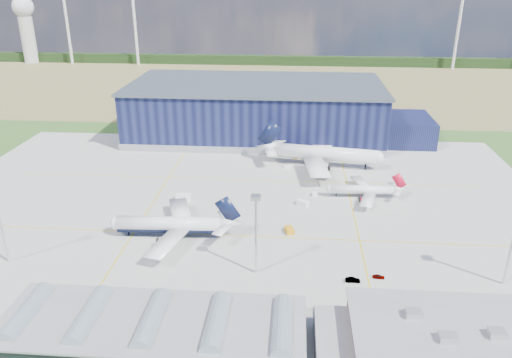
% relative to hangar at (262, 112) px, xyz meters
% --- Properties ---
extents(ground, '(600.00, 600.00, 0.00)m').
position_rel_hangar_xyz_m(ground, '(-2.81, -94.80, -11.62)').
color(ground, '#335620').
rests_on(ground, ground).
extents(apron, '(220.00, 160.00, 0.08)m').
position_rel_hangar_xyz_m(apron, '(-2.81, -84.80, -11.59)').
color(apron, '#989894').
rests_on(apron, ground).
extents(farmland, '(600.00, 220.00, 0.01)m').
position_rel_hangar_xyz_m(farmland, '(-2.81, 125.20, -11.62)').
color(farmland, olive).
rests_on(farmland, ground).
extents(treeline, '(600.00, 8.00, 8.00)m').
position_rel_hangar_xyz_m(treeline, '(-2.81, 205.20, -7.62)').
color(treeline, black).
rests_on(treeline, ground).
extents(horizon_dressing, '(440.20, 18.00, 70.00)m').
position_rel_hangar_xyz_m(horizon_dressing, '(-194.11, 199.58, 22.58)').
color(horizon_dressing, silver).
rests_on(horizon_dressing, ground).
extents(hangar, '(145.00, 62.00, 26.10)m').
position_rel_hangar_xyz_m(hangar, '(0.00, 0.00, 0.00)').
color(hangar, '#0F1233').
rests_on(hangar, ground).
extents(ops_building, '(46.00, 23.00, 10.90)m').
position_rel_hangar_xyz_m(ops_building, '(52.20, -154.81, -6.82)').
color(ops_building, brown).
rests_on(ops_building, ground).
extents(glass_concourse, '(78.00, 23.00, 8.60)m').
position_rel_hangar_xyz_m(glass_concourse, '(-9.26, -154.80, -7.93)').
color(glass_concourse, black).
rests_on(glass_concourse, ground).
extents(light_mast_center, '(2.60, 2.60, 23.00)m').
position_rel_hangar_xyz_m(light_mast_center, '(7.19, -124.80, 3.82)').
color(light_mast_center, silver).
rests_on(light_mast_center, ground).
extents(airliner_navy, '(42.87, 42.01, 13.44)m').
position_rel_hangar_xyz_m(airliner_navy, '(-20.87, -106.80, -4.89)').
color(airliner_navy, white).
rests_on(airliner_navy, ground).
extents(airliner_red, '(29.97, 29.35, 9.52)m').
position_rel_hangar_xyz_m(airliner_red, '(41.39, -72.80, -6.85)').
color(airliner_red, white).
rests_on(airliner_red, ground).
extents(airliner_widebody, '(61.65, 60.67, 17.64)m').
position_rel_hangar_xyz_m(airliner_widebody, '(29.33, -42.19, -2.80)').
color(airliner_widebody, white).
rests_on(airliner_widebody, ground).
extents(gse_tug_a, '(3.42, 4.45, 1.64)m').
position_rel_hangar_xyz_m(gse_tug_a, '(15.80, -101.48, -10.80)').
color(gse_tug_a, orange).
rests_on(gse_tug_a, ground).
extents(gse_van_a, '(5.58, 2.94, 2.33)m').
position_rel_hangar_xyz_m(gse_van_a, '(-22.45, -80.27, -10.45)').
color(gse_van_a, white).
rests_on(gse_van_a, ground).
extents(gse_cart_a, '(1.96, 2.83, 1.20)m').
position_rel_hangar_xyz_m(gse_cart_a, '(24.54, -72.78, -11.02)').
color(gse_cart_a, white).
rests_on(gse_cart_a, ground).
extents(gse_van_b, '(4.65, 4.18, 1.98)m').
position_rel_hangar_xyz_m(gse_van_b, '(20.04, -81.59, -10.62)').
color(gse_van_b, white).
rests_on(gse_van_b, ground).
extents(gse_tug_c, '(3.17, 3.96, 1.51)m').
position_rel_hangar_xyz_m(gse_tug_c, '(17.54, -32.80, -10.86)').
color(gse_tug_c, orange).
rests_on(gse_tug_c, ground).
extents(gse_cart_b, '(2.89, 2.11, 1.17)m').
position_rel_hangar_xyz_m(gse_cart_b, '(13.90, -45.79, -11.03)').
color(gse_cart_b, white).
rests_on(gse_cart_b, ground).
extents(car_a, '(3.28, 1.50, 1.09)m').
position_rel_hangar_xyz_m(car_a, '(40.00, -124.84, -11.07)').
color(car_a, '#99999E').
rests_on(car_a, ground).
extents(car_b, '(3.89, 1.40, 1.28)m').
position_rel_hangar_xyz_m(car_b, '(32.96, -127.20, -10.98)').
color(car_b, '#99999E').
rests_on(car_b, ground).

